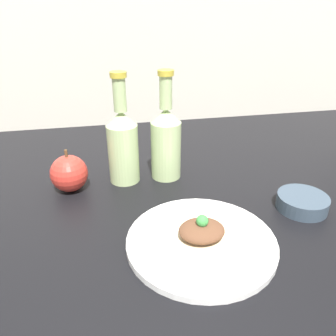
# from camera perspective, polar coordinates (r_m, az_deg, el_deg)

# --- Properties ---
(ground_plane) EXTENTS (1.80, 1.10, 0.04)m
(ground_plane) POSITION_cam_1_polar(r_m,az_deg,el_deg) (0.76, 1.98, -6.10)
(ground_plane) COLOR black
(wall_backsplash) EXTENTS (1.80, 0.03, 0.80)m
(wall_backsplash) POSITION_cam_1_polar(r_m,az_deg,el_deg) (1.16, -4.43, 27.21)
(wall_backsplash) COLOR silver
(wall_backsplash) RESTS_ON ground_plane
(plate) EXTENTS (0.27, 0.27, 0.01)m
(plate) POSITION_cam_1_polar(r_m,az_deg,el_deg) (0.61, 5.38, -12.57)
(plate) COLOR white
(plate) RESTS_ON ground_plane
(plated_food) EXTENTS (0.15, 0.15, 0.05)m
(plated_food) POSITION_cam_1_polar(r_m,az_deg,el_deg) (0.60, 5.45, -11.21)
(plated_food) COLOR beige
(plated_food) RESTS_ON plate
(cider_bottle_left) EXTENTS (0.07, 0.07, 0.26)m
(cider_bottle_left) POSITION_cam_1_polar(r_m,az_deg,el_deg) (0.78, -7.88, 4.33)
(cider_bottle_left) COLOR #B7D18E
(cider_bottle_left) RESTS_ON ground_plane
(cider_bottle_right) EXTENTS (0.07, 0.07, 0.26)m
(cider_bottle_right) POSITION_cam_1_polar(r_m,az_deg,el_deg) (0.79, -0.36, 4.94)
(cider_bottle_right) COLOR #B7D18E
(cider_bottle_right) RESTS_ON ground_plane
(apple) EXTENTS (0.09, 0.09, 0.10)m
(apple) POSITION_cam_1_polar(r_m,az_deg,el_deg) (0.78, -16.85, -0.90)
(apple) COLOR red
(apple) RESTS_ON ground_plane
(dipping_bowl) EXTENTS (0.11, 0.11, 0.03)m
(dipping_bowl) POSITION_cam_1_polar(r_m,az_deg,el_deg) (0.75, 22.34, -5.54)
(dipping_bowl) COLOR #384756
(dipping_bowl) RESTS_ON ground_plane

